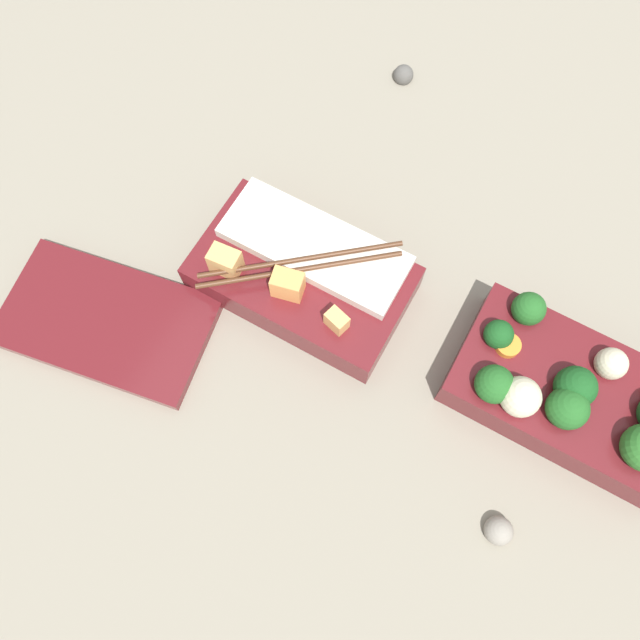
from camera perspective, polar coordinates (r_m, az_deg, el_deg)
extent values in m
plane|color=gray|center=(0.62, 10.32, -3.76)|extent=(3.00, 3.00, 0.00)
cube|color=maroon|center=(0.63, 21.67, -6.20)|extent=(0.21, 0.12, 0.04)
sphere|color=#236023|center=(0.58, 15.65, -5.67)|extent=(0.04, 0.04, 0.04)
sphere|color=#236023|center=(0.61, 18.54, 0.98)|extent=(0.03, 0.03, 0.03)
sphere|color=#236023|center=(0.59, 21.57, -7.80)|extent=(0.04, 0.04, 0.04)
sphere|color=#19511E|center=(0.60, 16.02, -1.27)|extent=(0.03, 0.03, 0.03)
sphere|color=#19511E|center=(0.60, 22.31, -5.68)|extent=(0.04, 0.04, 0.04)
cylinder|color=orange|center=(0.60, 16.81, -2.24)|extent=(0.03, 0.03, 0.01)
sphere|color=beige|center=(0.58, 17.85, -6.70)|extent=(0.04, 0.04, 0.04)
sphere|color=beige|center=(0.62, 25.08, -3.63)|extent=(0.03, 0.03, 0.03)
cube|color=maroon|center=(0.63, -1.62, 3.83)|extent=(0.21, 0.12, 0.04)
cube|color=silver|center=(0.61, -0.49, 6.76)|extent=(0.18, 0.07, 0.01)
cube|color=#EAB266|center=(0.57, 1.54, -0.07)|extent=(0.02, 0.02, 0.02)
cube|color=#F4A356|center=(0.58, -2.97, 3.26)|extent=(0.03, 0.03, 0.03)
cube|color=#EAB266|center=(0.60, -8.65, 5.31)|extent=(0.03, 0.02, 0.03)
cylinder|color=#56331E|center=(0.60, -1.76, 5.55)|extent=(0.16, 0.13, 0.01)
cylinder|color=#56331E|center=(0.59, -1.65, 4.96)|extent=(0.16, 0.13, 0.01)
cube|color=maroon|center=(0.66, -18.93, -0.09)|extent=(0.22, 0.15, 0.01)
sphere|color=#595651|center=(0.80, 7.63, 21.31)|extent=(0.02, 0.02, 0.02)
sphere|color=gray|center=(0.60, 16.00, -18.02)|extent=(0.03, 0.03, 0.03)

